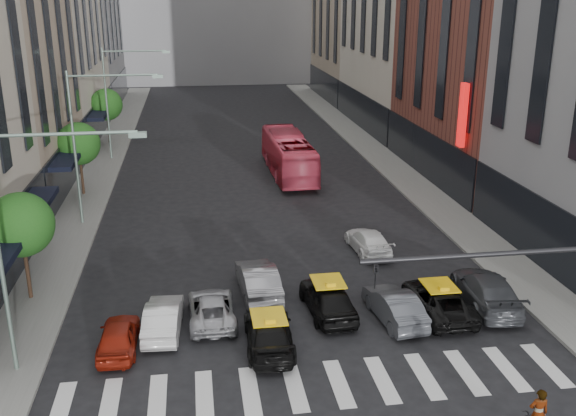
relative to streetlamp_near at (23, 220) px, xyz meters
name	(u,v)px	position (x,y,z in m)	size (l,w,h in m)	color
ground	(331,410)	(10.04, -4.00, -5.90)	(160.00, 160.00, 0.00)	black
sidewalk_left	(96,179)	(-1.46, 26.00, -5.83)	(3.00, 96.00, 0.15)	slate
sidewalk_right	(393,167)	(21.54, 26.00, -5.83)	(3.00, 96.00, 0.15)	slate
tree_near	(21,225)	(-1.76, 6.00, -2.25)	(2.88, 2.88, 4.95)	black
tree_mid	(79,144)	(-1.76, 22.00, -2.25)	(2.88, 2.88, 4.95)	black
tree_far	(106,105)	(-1.76, 38.00, -2.25)	(2.88, 2.88, 4.95)	black
streetlamp_near	(23,220)	(0.00, 0.00, 0.00)	(5.38, 0.25, 9.00)	gray
streetlamp_mid	(90,128)	(0.00, 16.00, 0.00)	(5.38, 0.25, 9.00)	gray
streetlamp_far	(118,89)	(0.00, 32.00, 0.00)	(5.38, 0.25, 9.00)	gray
liberty_sign	(463,115)	(22.64, 16.00, 0.10)	(0.30, 0.70, 4.00)	red
car_red	(118,336)	(2.64, 0.99, -5.28)	(1.46, 3.64, 1.24)	maroon
car_white_front	(163,317)	(4.32, 2.19, -5.25)	(1.39, 3.99, 1.32)	#BDBDBD
car_silver	(212,308)	(6.32, 2.86, -5.32)	(1.95, 4.22, 1.17)	#A5A5AA
taxi_left	(269,332)	(8.46, 0.34, -5.25)	(1.84, 4.53, 1.31)	black
taxi_center	(328,298)	(11.33, 2.75, -5.15)	(1.78, 4.42, 1.50)	black
car_grey_mid	(394,306)	(14.00, 1.73, -5.22)	(1.44, 4.14, 1.36)	#46484E
taxi_right	(438,300)	(16.07, 2.03, -5.25)	(2.19, 4.74, 1.32)	black
car_grey_curb	(486,290)	(18.47, 2.45, -5.15)	(2.11, 5.20, 1.51)	#3F4146
car_row2_left	(258,280)	(8.53, 5.01, -5.15)	(1.59, 4.57, 1.51)	gray
car_row2_right	(368,241)	(14.95, 9.35, -5.30)	(1.70, 4.19, 1.22)	white
bus	(288,155)	(12.99, 25.20, -4.33)	(2.64, 11.29, 3.14)	#D93F59
rider	(541,396)	(15.93, -6.55, -4.17)	(0.62, 0.40, 1.69)	gray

